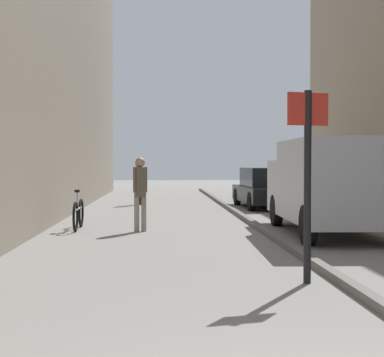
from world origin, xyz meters
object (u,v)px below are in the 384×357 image
object	(u,v)px
pedestrian_main_foreground	(138,180)
bicycle_leaning	(78,214)
street_sign_post	(308,169)
pedestrian_mid_block	(140,189)
delivery_van	(330,183)
parked_car	(266,188)

from	to	relation	value
pedestrian_main_foreground	bicycle_leaning	size ratio (longest dim) A/B	0.95
street_sign_post	pedestrian_main_foreground	bearing A→B (deg)	-93.24
pedestrian_mid_block	street_sign_post	bearing A→B (deg)	-88.73
bicycle_leaning	delivery_van	bearing A→B (deg)	-12.94
pedestrian_mid_block	street_sign_post	distance (m)	6.58
parked_car	street_sign_post	bearing A→B (deg)	-100.14
street_sign_post	bicycle_leaning	world-z (taller)	street_sign_post
pedestrian_mid_block	pedestrian_main_foreground	bearing A→B (deg)	71.84
pedestrian_mid_block	delivery_van	bearing A→B (deg)	-30.42
bicycle_leaning	pedestrian_mid_block	bearing A→B (deg)	-19.82
delivery_van	street_sign_post	world-z (taller)	street_sign_post
pedestrian_mid_block	parked_car	distance (m)	8.39
pedestrian_mid_block	bicycle_leaning	xyz separation A→B (m)	(-1.53, 0.53, -0.63)
delivery_van	parked_car	distance (m)	7.95
pedestrian_main_foreground	street_sign_post	bearing A→B (deg)	-72.11
bicycle_leaning	street_sign_post	bearing A→B (deg)	-59.65
pedestrian_main_foreground	pedestrian_mid_block	world-z (taller)	pedestrian_mid_block
parked_car	bicycle_leaning	xyz separation A→B (m)	(-5.85, -6.65, -0.33)
street_sign_post	bicycle_leaning	size ratio (longest dim) A/B	1.47
delivery_van	street_sign_post	size ratio (longest dim) A/B	2.02
pedestrian_mid_block	bicycle_leaning	world-z (taller)	pedestrian_mid_block
pedestrian_mid_block	delivery_van	size ratio (longest dim) A/B	0.33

